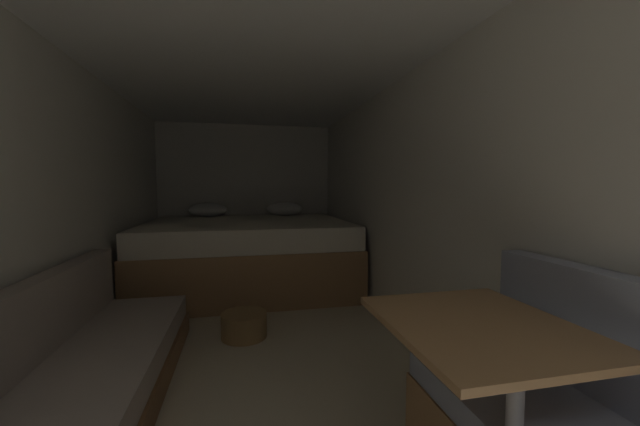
{
  "coord_description": "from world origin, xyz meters",
  "views": [
    {
      "loc": [
        -0.08,
        -0.31,
        1.19
      ],
      "look_at": [
        0.57,
        2.62,
        0.98
      ],
      "focal_mm": 20.03,
      "sensor_mm": 36.0,
      "label": 1
    }
  ],
  "objects": [
    {
      "name": "ground_plane",
      "position": [
        0.0,
        2.24,
        0.0
      ],
      "size": [
        7.54,
        7.54,
        0.0
      ],
      "primitive_type": "plane",
      "color": "beige"
    },
    {
      "name": "dinette_table",
      "position": [
        0.71,
        0.74,
        0.63
      ],
      "size": [
        0.61,
        0.7,
        0.73
      ],
      "color": "#9E7247",
      "rests_on": "ground"
    },
    {
      "name": "wall_right",
      "position": [
        1.24,
        2.24,
        1.05
      ],
      "size": [
        0.05,
        5.54,
        2.09
      ],
      "primitive_type": "cube",
      "color": "silver",
      "rests_on": "ground"
    },
    {
      "name": "wall_back",
      "position": [
        0.0,
        5.03,
        1.05
      ],
      "size": [
        2.54,
        0.05,
        2.09
      ],
      "primitive_type": "cube",
      "color": "silver",
      "rests_on": "ground"
    },
    {
      "name": "wicker_basket",
      "position": [
        -0.07,
        2.53,
        0.1
      ],
      "size": [
        0.36,
        0.36,
        0.2
      ],
      "color": "olive",
      "rests_on": "ground"
    },
    {
      "name": "ceiling_slab",
      "position": [
        0.0,
        2.24,
        2.12
      ],
      "size": [
        2.54,
        5.54,
        0.05
      ],
      "primitive_type": "cube",
      "color": "white",
      "rests_on": "wall_left"
    },
    {
      "name": "bed",
      "position": [
        0.0,
        4.02,
        0.4
      ],
      "size": [
        2.32,
        1.91,
        0.98
      ],
      "color": "#9E7247",
      "rests_on": "ground"
    },
    {
      "name": "wall_left",
      "position": [
        -1.24,
        2.24,
        1.05
      ],
      "size": [
        0.05,
        5.54,
        2.09
      ],
      "primitive_type": "cube",
      "color": "silver",
      "rests_on": "ground"
    }
  ]
}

